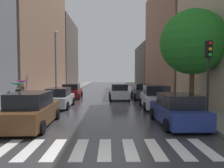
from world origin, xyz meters
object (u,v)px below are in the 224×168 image
(car_midroad, at_px, (119,92))
(parked_car_right_second, at_px, (155,97))
(parked_car_left_third, at_px, (72,91))
(lamp_post_left, at_px, (56,59))
(parked_car_right_third, at_px, (142,91))
(pedestrian_foreground, at_px, (18,89))
(street_tree_right, at_px, (193,42))
(parked_car_right_nearest, at_px, (177,110))
(parked_car_left_second, at_px, (59,98))
(parked_car_left_nearest, at_px, (32,110))
(traffic_light_right_corner, at_px, (209,63))
(pedestrian_near_tree, at_px, (22,86))

(car_midroad, bearing_deg, parked_car_right_second, -158.67)
(parked_car_left_third, xyz_separation_m, lamp_post_left, (-1.57, -0.70, 3.47))
(parked_car_right_second, height_order, parked_car_right_third, parked_car_right_second)
(parked_car_right_third, bearing_deg, pedestrian_foreground, 125.36)
(parked_car_right_second, bearing_deg, street_tree_right, -95.83)
(parked_car_right_nearest, bearing_deg, lamp_post_left, 37.62)
(parked_car_left_second, distance_m, parked_car_right_second, 7.68)
(parked_car_left_nearest, distance_m, traffic_light_right_corner, 9.60)
(parked_car_left_second, relative_size, traffic_light_right_corner, 0.95)
(parked_car_left_nearest, relative_size, parked_car_right_third, 1.18)
(parked_car_right_nearest, xyz_separation_m, parked_car_right_third, (0.04, 11.88, -0.01))
(pedestrian_foreground, bearing_deg, parked_car_right_nearest, -20.03)
(traffic_light_right_corner, bearing_deg, pedestrian_near_tree, 153.72)
(parked_car_left_second, bearing_deg, pedestrian_near_tree, 80.39)
(parked_car_left_nearest, height_order, pedestrian_near_tree, pedestrian_near_tree)
(parked_car_right_second, relative_size, parked_car_right_third, 1.05)
(parked_car_left_nearest, bearing_deg, car_midroad, -24.98)
(traffic_light_right_corner, bearing_deg, car_midroad, 110.59)
(parked_car_right_third, height_order, car_midroad, car_midroad)
(car_midroad, relative_size, pedestrian_foreground, 2.40)
(parked_car_left_nearest, relative_size, pedestrian_foreground, 2.53)
(pedestrian_near_tree, height_order, traffic_light_right_corner, traffic_light_right_corner)
(parked_car_right_second, bearing_deg, car_midroad, 25.41)
(parked_car_right_third, distance_m, pedestrian_foreground, 12.79)
(parked_car_left_nearest, xyz_separation_m, car_midroad, (5.03, 11.69, -0.06))
(parked_car_right_second, bearing_deg, traffic_light_right_corner, -159.83)
(street_tree_right, bearing_deg, parked_car_left_nearest, -153.26)
(car_midroad, distance_m, street_tree_right, 9.42)
(parked_car_left_nearest, height_order, parked_car_right_second, parked_car_right_second)
(parked_car_right_third, height_order, traffic_light_right_corner, traffic_light_right_corner)
(street_tree_right, bearing_deg, parked_car_left_second, 175.38)
(parked_car_left_second, distance_m, street_tree_right, 11.28)
(parked_car_left_third, distance_m, parked_car_right_nearest, 14.38)
(traffic_light_right_corner, distance_m, lamp_post_left, 15.76)
(parked_car_right_third, bearing_deg, parked_car_left_second, 127.36)
(pedestrian_foreground, xyz_separation_m, lamp_post_left, (0.94, 7.10, 2.64))
(parked_car_left_second, height_order, street_tree_right, street_tree_right)
(parked_car_left_third, height_order, lamp_post_left, lamp_post_left)
(parked_car_left_nearest, bearing_deg, parked_car_left_third, -0.95)
(parked_car_right_nearest, height_order, traffic_light_right_corner, traffic_light_right_corner)
(parked_car_right_third, height_order, pedestrian_foreground, pedestrian_foreground)
(parked_car_left_second, xyz_separation_m, parked_car_right_nearest, (7.63, -5.82, 0.04))
(parked_car_left_third, relative_size, parked_car_right_nearest, 1.02)
(car_midroad, distance_m, traffic_light_right_corner, 12.33)
(parked_car_left_second, height_order, parked_car_right_third, parked_car_right_third)
(parked_car_left_third, distance_m, street_tree_right, 13.40)
(parked_car_left_nearest, xyz_separation_m, street_tree_right, (10.32, 5.20, 4.27))
(parked_car_right_nearest, relative_size, street_tree_right, 0.59)
(pedestrian_near_tree, bearing_deg, pedestrian_foreground, 60.63)
(parked_car_left_second, distance_m, traffic_light_right_corner, 11.19)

